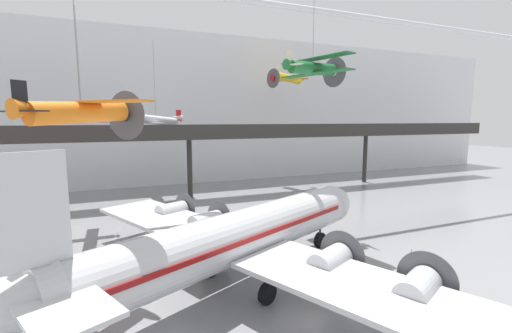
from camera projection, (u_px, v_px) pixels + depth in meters
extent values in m
plane|color=gray|center=(313.00, 321.00, 18.41)|extent=(260.00, 260.00, 0.00)
cube|color=silver|center=(174.00, 109.00, 56.83)|extent=(140.00, 3.00, 24.83)
cube|color=#2D2B28|center=(190.00, 136.00, 45.88)|extent=(110.00, 3.20, 0.90)
cube|color=#2D2B28|center=(193.00, 129.00, 44.33)|extent=(110.00, 0.12, 1.10)
cylinder|color=#2D2B28|center=(190.00, 168.00, 47.37)|extent=(0.70, 0.70, 8.09)
cylinder|color=#2D2B28|center=(365.00, 159.00, 58.80)|extent=(0.70, 0.70, 8.09)
cylinder|color=silver|center=(234.00, 238.00, 21.15)|extent=(20.89, 11.99, 3.21)
sphere|color=silver|center=(331.00, 204.00, 29.69)|extent=(3.15, 3.15, 3.15)
cube|color=maroon|center=(233.00, 233.00, 21.11)|extent=(19.55, 11.41, 0.29)
cube|color=silver|center=(167.00, 220.00, 27.50)|extent=(10.35, 14.60, 0.28)
cube|color=silver|center=(370.00, 291.00, 16.10)|extent=(10.35, 14.60, 0.28)
cylinder|color=silver|center=(206.00, 223.00, 26.56)|extent=(2.92, 2.45, 1.54)
cylinder|color=#4C4C51|center=(219.00, 219.00, 27.56)|extent=(1.29, 2.68, 2.93)
cylinder|color=silver|center=(172.00, 212.00, 29.70)|extent=(2.92, 2.45, 1.54)
cylinder|color=#4C4C51|center=(185.00, 209.00, 30.70)|extent=(1.29, 2.68, 2.93)
cylinder|color=silver|center=(330.00, 262.00, 19.22)|extent=(2.92, 2.45, 1.54)
cylinder|color=#4C4C51|center=(342.00, 255.00, 20.23)|extent=(1.29, 2.68, 2.93)
cylinder|color=silver|center=(417.00, 290.00, 16.08)|extent=(2.92, 2.45, 1.54)
cylinder|color=#4C4C51|center=(426.00, 280.00, 17.08)|extent=(1.29, 2.68, 2.93)
cube|color=silver|center=(29.00, 211.00, 12.91)|extent=(2.58, 1.34, 4.49)
cube|color=silver|center=(46.00, 288.00, 13.58)|extent=(6.02, 8.73, 0.20)
cylinder|color=#4C4C51|center=(320.00, 233.00, 28.76)|extent=(0.20, 0.20, 1.21)
cylinder|color=black|center=(320.00, 240.00, 28.84)|extent=(1.34, 0.89, 1.30)
cylinder|color=#4C4C51|center=(211.00, 259.00, 23.36)|extent=(0.20, 0.20, 1.21)
cylinder|color=black|center=(211.00, 268.00, 23.45)|extent=(1.34, 0.89, 1.30)
cylinder|color=#4C4C51|center=(267.00, 284.00, 19.92)|extent=(0.20, 0.20, 1.21)
cylinder|color=black|center=(267.00, 293.00, 20.00)|extent=(1.34, 0.89, 1.30)
cylinder|color=#1E6B33|center=(313.00, 68.00, 30.33)|extent=(5.28, 2.34, 1.22)
cone|color=beige|center=(333.00, 72.00, 31.95)|extent=(1.07, 1.14, 0.96)
cylinder|color=#4C4C51|center=(334.00, 72.00, 32.07)|extent=(0.74, 2.69, 2.77)
cone|color=#1E6B33|center=(292.00, 65.00, 28.83)|extent=(1.59, 1.23, 0.95)
cube|color=#1E6B33|center=(315.00, 59.00, 30.40)|extent=(3.18, 7.85, 0.10)
cube|color=#1E6B33|center=(315.00, 74.00, 30.58)|extent=(3.18, 7.85, 0.10)
cube|color=beige|center=(289.00, 58.00, 28.56)|extent=(0.62, 0.22, 1.28)
cube|color=beige|center=(289.00, 65.00, 28.65)|extent=(1.31, 2.84, 0.06)
cylinder|color=slate|center=(314.00, 29.00, 29.88)|extent=(0.04, 0.04, 5.60)
cylinder|color=red|center=(82.00, 117.00, 32.75)|extent=(4.41, 0.91, 1.01)
cone|color=silver|center=(108.00, 117.00, 33.61)|extent=(0.73, 0.82, 0.82)
cylinder|color=#4C4C51|center=(110.00, 117.00, 33.67)|extent=(0.04, 2.37, 2.37)
cone|color=red|center=(57.00, 118.00, 31.95)|extent=(1.20, 0.77, 0.80)
cube|color=red|center=(85.00, 113.00, 32.79)|extent=(1.07, 6.64, 0.10)
cube|color=silver|center=(53.00, 111.00, 31.76)|extent=(0.54, 0.06, 1.09)
cube|color=silver|center=(53.00, 117.00, 31.84)|extent=(0.54, 2.37, 0.06)
cylinder|color=slate|center=(78.00, 60.00, 32.02)|extent=(0.04, 0.04, 9.75)
cylinder|color=orange|center=(81.00, 112.00, 18.31)|extent=(4.95, 4.62, 1.40)
cone|color=black|center=(123.00, 115.00, 20.94)|extent=(1.38, 1.39, 1.04)
cylinder|color=#4C4C51|center=(126.00, 116.00, 21.13)|extent=(2.04, 2.26, 3.01)
cone|color=orange|center=(29.00, 109.00, 15.86)|extent=(1.80, 1.76, 1.05)
cube|color=orange|center=(86.00, 102.00, 18.54)|extent=(6.66, 7.17, 0.10)
cube|color=black|center=(20.00, 96.00, 15.48)|extent=(0.55, 0.50, 1.39)
cube|color=black|center=(21.00, 111.00, 15.58)|extent=(2.52, 2.69, 0.06)
cylinder|color=slate|center=(74.00, 8.00, 17.59)|extent=(0.04, 0.04, 9.46)
cylinder|color=yellow|center=(287.00, 78.00, 54.42)|extent=(5.63, 2.68, 1.61)
cone|color=red|center=(274.00, 78.00, 52.67)|extent=(1.16, 1.24, 1.02)
cylinder|color=#4C4C51|center=(273.00, 78.00, 52.54)|extent=(0.88, 2.83, 2.94)
cone|color=yellow|center=(299.00, 78.00, 56.06)|extent=(1.75, 1.36, 1.09)
cube|color=yellow|center=(286.00, 80.00, 54.26)|extent=(3.65, 8.29, 0.10)
cube|color=red|center=(301.00, 75.00, 56.20)|extent=(0.65, 0.25, 1.36)
cube|color=red|center=(300.00, 79.00, 56.30)|extent=(1.48, 3.01, 0.06)
cylinder|color=slate|center=(288.00, 63.00, 54.10)|extent=(0.04, 0.04, 3.53)
cylinder|color=silver|center=(156.00, 120.00, 46.51)|extent=(5.81, 1.40, 1.81)
cone|color=red|center=(133.00, 123.00, 45.32)|extent=(0.98, 1.09, 1.06)
cylinder|color=#4C4C51|center=(131.00, 123.00, 45.24)|extent=(0.16, 3.05, 3.06)
cone|color=silver|center=(176.00, 118.00, 47.61)|extent=(1.66, 1.06, 1.16)
cube|color=silver|center=(153.00, 123.00, 46.41)|extent=(1.72, 8.62, 0.10)
cube|color=red|center=(179.00, 115.00, 47.70)|extent=(0.69, 0.09, 1.41)
cube|color=red|center=(179.00, 120.00, 47.79)|extent=(0.81, 3.08, 0.06)
cylinder|color=slate|center=(154.00, 78.00, 45.75)|extent=(0.04, 0.04, 9.89)
cylinder|color=#B2B5BA|center=(411.00, 262.00, 25.90)|extent=(0.36, 0.36, 0.04)
cylinder|color=#B2B5BA|center=(411.00, 256.00, 25.83)|extent=(0.07, 0.07, 0.95)
sphere|color=#B2B5BA|center=(411.00, 249.00, 25.76)|extent=(0.10, 0.10, 0.10)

